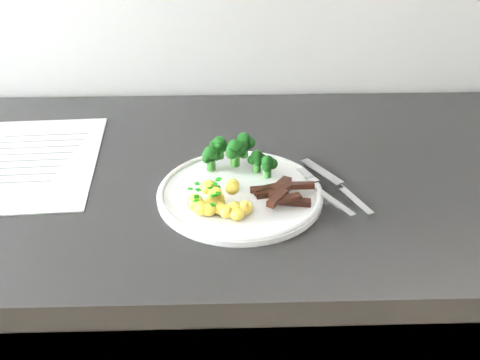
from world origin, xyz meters
name	(u,v)px	position (x,y,z in m)	size (l,w,h in m)	color
recipe_paper	(29,162)	(-0.18, 1.71, 0.94)	(0.24, 0.33, 0.00)	silver
plate	(240,193)	(0.16, 1.59, 0.94)	(0.25, 0.25, 0.01)	white
broccoli	(238,152)	(0.16, 1.66, 0.97)	(0.12, 0.08, 0.06)	#275E1D
potatoes	(216,202)	(0.13, 1.54, 0.96)	(0.10, 0.10, 0.04)	#E2B64D
beef_strips	(281,192)	(0.22, 1.57, 0.95)	(0.10, 0.10, 0.03)	black
fork	(326,194)	(0.29, 1.57, 0.95)	(0.07, 0.14, 0.01)	silver
knife	(344,192)	(0.32, 1.59, 0.94)	(0.09, 0.16, 0.02)	silver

